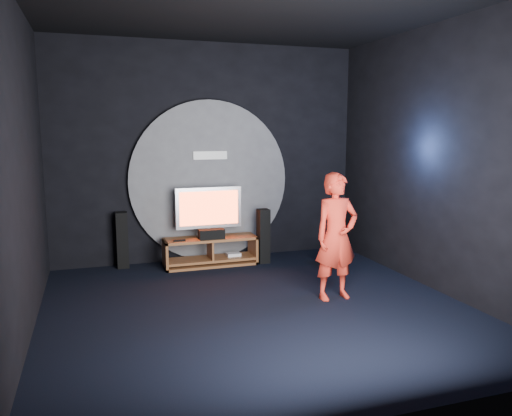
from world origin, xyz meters
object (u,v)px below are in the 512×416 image
Objects in this scene: player at (336,237)px; media_console at (211,253)px; tower_speaker_left at (122,240)px; tv at (209,210)px; tower_speaker_right at (263,236)px; subwoofer at (332,257)px.

media_console is at bearing 115.77° from player.
tower_speaker_left is at bearing 167.31° from media_console.
media_console is at bearing -12.69° from tower_speaker_left.
media_console is 1.39m from tower_speaker_left.
tower_speaker_left is 3.42m from player.
tv reaches higher than media_console.
tower_speaker_right is (2.18, -0.41, 0.00)m from tower_speaker_left.
tv is 1.42m from tower_speaker_left.
tv is at bearing 157.21° from subwoofer.
tower_speaker_right is at bearing 95.24° from player.
player is at bearing -115.31° from subwoofer.
subwoofer is at bearing -17.55° from tower_speaker_left.
tv is 1.20× the size of tower_speaker_right.
subwoofer is 0.20× the size of player.
tower_speaker_left is at bearing 132.99° from player.
tv reaches higher than tower_speaker_left.
media_console reaches higher than subwoofer.
tower_speaker_right is at bearing -11.84° from tv.
tower_speaker_left is at bearing 169.30° from tower_speaker_right.
tv is 0.65× the size of player.
media_console is 0.88m from tower_speaker_right.
subwoofer is (3.12, -0.99, -0.28)m from tower_speaker_left.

